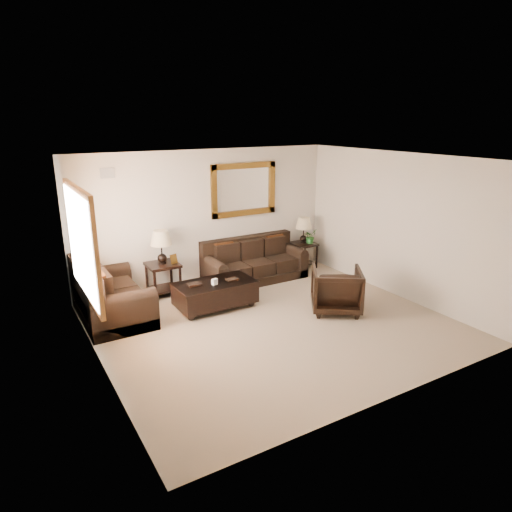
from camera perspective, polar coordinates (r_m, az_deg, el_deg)
room at (r=7.19m, az=2.26°, el=1.30°), size 5.51×5.01×2.71m
window at (r=7.02m, az=-20.86°, el=1.46°), size 0.07×1.96×1.66m
mirror at (r=9.58m, az=-1.51°, el=8.31°), size 1.50×0.06×1.10m
air_vent at (r=8.55m, az=-18.08°, el=9.83°), size 0.25×0.02×0.18m
sofa at (r=9.61m, az=-0.32°, el=-1.08°), size 2.12×0.92×0.87m
loveseat at (r=8.13m, az=-17.96°, el=-5.01°), size 1.05×1.76×0.99m
end_table_left at (r=8.76m, az=-11.68°, el=0.32°), size 0.58×0.58×1.28m
end_table_right at (r=10.31m, az=5.95°, el=2.62°), size 0.52×0.52×1.15m
coffee_table at (r=8.21m, az=-5.14°, el=-4.48°), size 1.43×0.78×0.60m
armchair at (r=8.12m, az=10.02°, el=-3.93°), size 1.13×1.12×0.86m
potted_plant at (r=10.32m, az=6.77°, el=2.28°), size 0.38×0.40×0.25m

